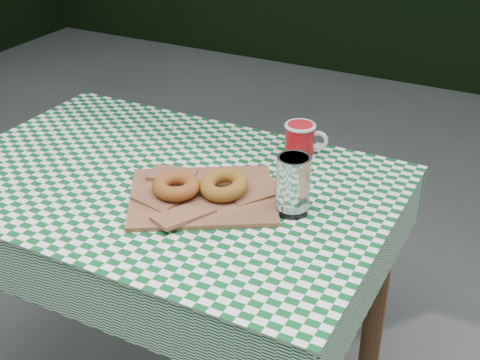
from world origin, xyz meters
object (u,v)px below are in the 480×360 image
Objects in this scene: paper_bag at (202,195)px; drinking_glass at (293,185)px; coffee_mug at (300,139)px; table at (172,301)px.

paper_bag is 2.44× the size of drinking_glass.
paper_bag is at bearing -128.70° from coffee_mug.
paper_bag is 2.20× the size of coffee_mug.
coffee_mug reaches higher than table.
coffee_mug is at bearing 109.41° from drinking_glass.
table is 7.15× the size of coffee_mug.
paper_bag is at bearing -168.65° from drinking_glass.
drinking_glass reaches higher than coffee_mug.
paper_bag is (0.13, -0.03, 0.39)m from table.
coffee_mug is 0.29m from drinking_glass.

